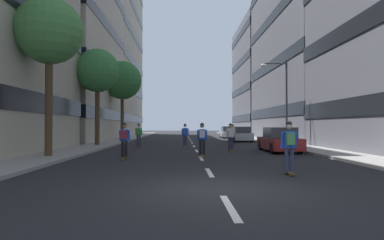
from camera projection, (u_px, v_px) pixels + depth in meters
ground_plane at (191, 142)px, 33.71m from camera, size 149.97×149.97×0.00m
sidewalk_left at (121, 140)px, 36.61m from camera, size 2.51×68.74×0.14m
sidewalk_right at (259, 140)px, 37.06m from camera, size 2.51×68.74×0.14m
lane_markings at (191, 142)px, 34.22m from camera, size 0.16×57.20×0.01m
building_left_far at (83, 53)px, 56.01m from camera, size 17.13×21.41×27.35m
building_right_mid at (347, 24)px, 37.41m from camera, size 17.13×20.64×25.67m
building_right_far at (290, 79)px, 56.98m from camera, size 17.13×17.38×18.68m
parked_car_near at (279, 141)px, 20.93m from camera, size 1.82×4.40×1.52m
parked_car_mid at (241, 135)px, 34.55m from camera, size 1.82×4.40×1.52m
parked_car_far at (228, 133)px, 44.24m from camera, size 1.82×4.40×1.52m
street_tree_near at (122, 81)px, 37.31m from camera, size 4.23×4.23×8.62m
street_tree_mid at (98, 71)px, 26.36m from camera, size 3.38×3.38×7.48m
street_tree_far at (49, 32)px, 16.76m from camera, size 3.32×3.32×7.87m
streetlamp_right at (282, 94)px, 26.59m from camera, size 2.13×0.30×6.50m
skater_0 at (139, 133)px, 26.30m from camera, size 0.55×0.92×1.78m
skater_1 at (202, 137)px, 17.71m from camera, size 0.54×0.91×1.78m
skater_2 at (233, 133)px, 29.17m from camera, size 0.57×0.92×1.78m
skater_3 at (185, 134)px, 25.72m from camera, size 0.55×0.91×1.78m
skater_4 at (289, 144)px, 11.18m from camera, size 0.54×0.91×1.78m
skater_5 at (231, 136)px, 21.58m from camera, size 0.54×0.91×1.78m
skater_6 at (124, 138)px, 16.48m from camera, size 0.54×0.91×1.78m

